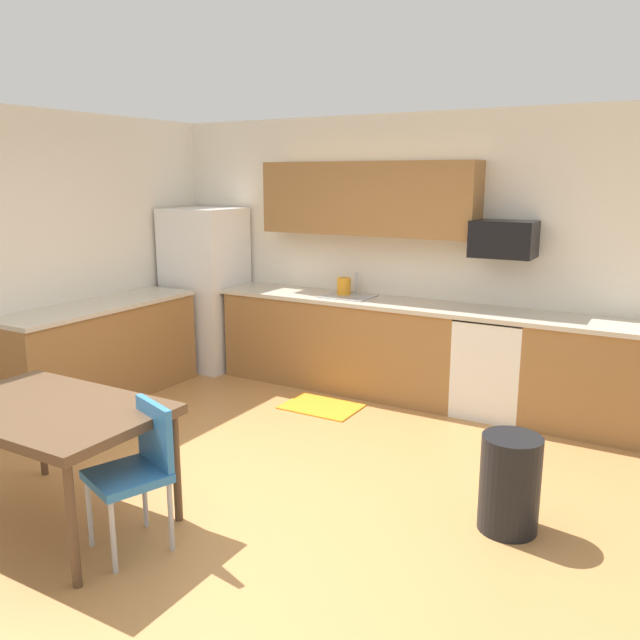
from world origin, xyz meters
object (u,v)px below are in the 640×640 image
at_px(microwave, 504,239).
at_px(chair_near_table, 138,464).
at_px(trash_bin, 510,483).
at_px(oven_range, 493,365).
at_px(refrigerator, 206,288).
at_px(dining_table, 49,416).
at_px(kettle, 344,287).

xyz_separation_m(microwave, chair_near_table, (-1.17, -3.27, -1.07)).
height_order(chair_near_table, trash_bin, chair_near_table).
height_order(microwave, trash_bin, microwave).
distance_m(oven_range, chair_near_table, 3.38).
height_order(refrigerator, microwave, refrigerator).
bearing_deg(chair_near_table, trash_bin, 34.36).
relative_size(refrigerator, dining_table, 1.27).
bearing_deg(chair_near_table, oven_range, 69.79).
height_order(microwave, chair_near_table, microwave).
relative_size(refrigerator, chair_near_table, 2.09).
bearing_deg(chair_near_table, dining_table, -172.95).
bearing_deg(dining_table, trash_bin, 28.22).
xyz_separation_m(oven_range, chair_near_table, (-1.17, -3.17, 0.05)).
xyz_separation_m(oven_range, dining_table, (-1.81, -3.25, 0.24)).
bearing_deg(trash_bin, chair_near_table, -145.64).
bearing_deg(refrigerator, oven_range, 1.42).
distance_m(microwave, chair_near_table, 3.63).
bearing_deg(microwave, chair_near_table, -109.64).
height_order(dining_table, kettle, kettle).
relative_size(oven_range, trash_bin, 1.52).
bearing_deg(microwave, trash_bin, -72.59).
bearing_deg(trash_bin, refrigerator, 154.37).
distance_m(trash_bin, kettle, 3.04).
relative_size(microwave, kettle, 2.70).
bearing_deg(dining_table, chair_near_table, 7.05).
xyz_separation_m(dining_table, trash_bin, (2.45, 1.31, -0.40)).
distance_m(refrigerator, microwave, 3.31).
bearing_deg(oven_range, chair_near_table, -110.21).
bearing_deg(kettle, microwave, 1.85).
bearing_deg(oven_range, microwave, 90.00).
bearing_deg(kettle, dining_table, -94.51).
bearing_deg(refrigerator, kettle, 4.43).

